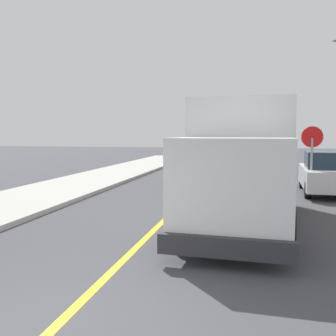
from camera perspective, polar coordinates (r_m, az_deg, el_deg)
The scene contains 8 objects.
ground_plane at distance 5.38m, azimuth -16.18°, elevation -21.45°, with size 120.00×120.00×0.00m, color #424247.
centre_line_yellow at distance 14.60m, azimuth 2.85°, elevation -4.30°, with size 0.16×56.00×0.01m, color gold.
box_truck at distance 10.51m, azimuth 11.03°, elevation 1.61°, with size 2.79×7.30×3.20m.
parked_car_near at distance 16.41m, azimuth 10.71°, elevation -0.57°, with size 1.85×4.42×1.67m.
parked_car_mid at distance 22.22m, azimuth 11.12°, elevation 0.89°, with size 1.92×4.45×1.67m.
parked_car_far at distance 29.70m, azimuth 11.11°, elevation 1.93°, with size 1.90×4.44×1.67m.
parked_van_across at distance 16.60m, azimuth 22.08°, elevation -0.79°, with size 2.00×4.48×1.67m.
stop_sign at distance 15.30m, azimuth 20.22°, elevation 2.79°, with size 0.80×0.10×2.65m.
Camera 1 is at (2.34, -4.22, 2.39)m, focal length 41.84 mm.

